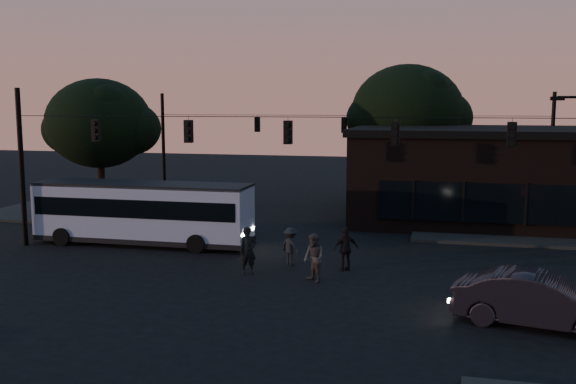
% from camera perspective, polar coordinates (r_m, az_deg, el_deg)
% --- Properties ---
extents(ground, '(120.00, 120.00, 0.00)m').
position_cam_1_polar(ground, '(24.30, -2.22, -8.28)').
color(ground, black).
rests_on(ground, ground).
extents(sidewalk_far_right, '(14.00, 10.00, 0.15)m').
position_cam_1_polar(sidewalk_far_right, '(37.50, 21.95, -2.99)').
color(sidewalk_far_right, black).
rests_on(sidewalk_far_right, ground).
extents(sidewalk_far_left, '(14.00, 10.00, 0.15)m').
position_cam_1_polar(sidewalk_far_left, '(42.29, -15.48, -1.54)').
color(sidewalk_far_left, black).
rests_on(sidewalk_far_left, ground).
extents(building, '(15.40, 10.41, 5.40)m').
position_cam_1_polar(building, '(38.74, 17.34, 1.49)').
color(building, black).
rests_on(building, ground).
extents(tree_behind, '(7.60, 7.60, 9.43)m').
position_cam_1_polar(tree_behind, '(44.53, 10.54, 6.98)').
color(tree_behind, black).
rests_on(tree_behind, ground).
extents(tree_left, '(6.40, 6.40, 8.30)m').
position_cam_1_polar(tree_left, '(40.90, -16.44, 5.86)').
color(tree_left, black).
rests_on(tree_left, ground).
extents(signal_rig_near, '(26.24, 0.30, 7.50)m').
position_cam_1_polar(signal_rig_near, '(27.31, 0.00, 3.01)').
color(signal_rig_near, black).
rests_on(signal_rig_near, ground).
extents(signal_rig_far, '(26.24, 0.30, 7.50)m').
position_cam_1_polar(signal_rig_far, '(43.01, 4.99, 4.41)').
color(signal_rig_far, black).
rests_on(signal_rig_far, ground).
extents(bus, '(10.64, 2.68, 2.99)m').
position_cam_1_polar(bus, '(31.66, -12.78, -1.57)').
color(bus, '#96A0BF').
rests_on(bus, ground).
extents(car, '(5.29, 2.78, 1.66)m').
position_cam_1_polar(car, '(21.17, 21.39, -8.93)').
color(car, black).
rests_on(car, ground).
extents(pedestrian_a, '(0.82, 0.72, 1.90)m').
position_cam_1_polar(pedestrian_a, '(25.67, -3.58, -5.22)').
color(pedestrian_a, black).
rests_on(pedestrian_a, ground).
extents(pedestrian_b, '(1.13, 1.14, 1.85)m').
position_cam_1_polar(pedestrian_b, '(24.54, 2.31, -5.88)').
color(pedestrian_b, '#393434').
rests_on(pedestrian_b, ground).
extents(pedestrian_c, '(1.14, 0.93, 1.81)m').
position_cam_1_polar(pedestrian_c, '(26.25, 5.16, -5.04)').
color(pedestrian_c, black).
rests_on(pedestrian_c, ground).
extents(pedestrian_d, '(1.20, 1.09, 1.61)m').
position_cam_1_polar(pedestrian_d, '(27.04, 0.25, -4.85)').
color(pedestrian_d, black).
rests_on(pedestrian_d, ground).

